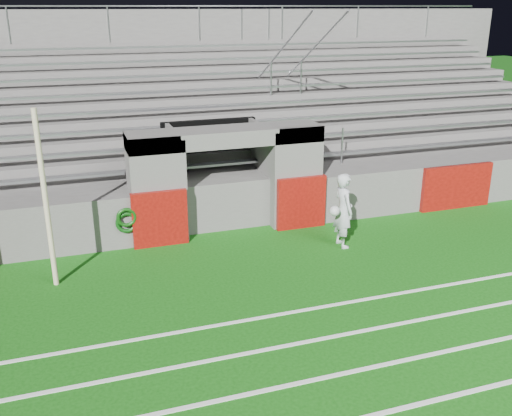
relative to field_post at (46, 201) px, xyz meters
name	(u,v)px	position (x,y,z in m)	size (l,w,h in m)	color
ground	(275,288)	(4.19, -1.62, -1.81)	(90.00, 90.00, 0.00)	#104F0D
field_post	(46,201)	(0.00, 0.00, 0.00)	(0.11, 0.11, 3.62)	beige
stadium_structure	(188,136)	(4.19, 6.35, -0.32)	(26.00, 8.48, 5.42)	#555351
goalkeeper_with_ball	(343,210)	(6.46, -0.08, -0.92)	(0.70, 0.71, 1.79)	silver
hose_coil	(127,220)	(1.63, 1.31, -1.08)	(0.52, 0.14, 0.64)	#0C3D0D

